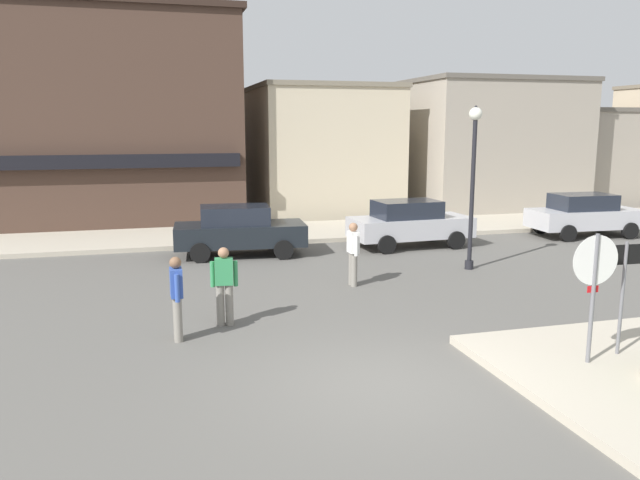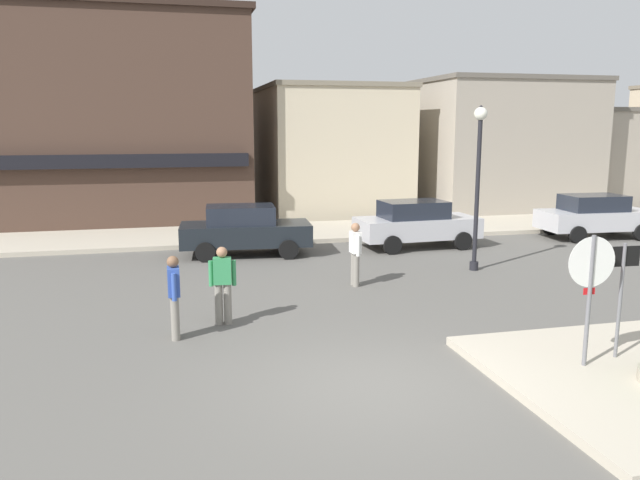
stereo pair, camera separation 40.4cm
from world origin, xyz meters
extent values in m
plane|color=#5B5954|center=(0.00, 0.00, 0.00)|extent=(160.00, 160.00, 0.00)
cube|color=#B7AD99|center=(0.00, 13.81, 0.07)|extent=(80.00, 4.00, 0.15)
cylinder|color=slate|center=(3.45, -0.35, 1.15)|extent=(0.07, 0.07, 2.30)
cylinder|color=red|center=(3.45, -0.33, 1.87)|extent=(0.76, 0.04, 0.76)
cylinder|color=white|center=(3.45, -0.35, 1.87)|extent=(0.82, 0.04, 0.82)
cube|color=red|center=(3.45, -0.34, 1.39)|extent=(0.20, 0.02, 0.11)
cylinder|color=slate|center=(4.21, -0.15, 1.05)|extent=(0.06, 0.06, 2.10)
cube|color=black|center=(4.21, -0.14, 1.88)|extent=(0.60, 0.04, 0.34)
cube|color=white|center=(4.21, -0.13, 1.88)|extent=(0.54, 0.03, 0.29)
cube|color=black|center=(4.21, -0.13, 1.88)|extent=(0.34, 0.02, 0.08)
cylinder|color=black|center=(5.24, 6.88, 2.10)|extent=(0.12, 0.12, 4.20)
cylinder|color=black|center=(5.24, 6.88, 0.12)|extent=(0.24, 0.24, 0.24)
sphere|color=white|center=(5.24, 6.88, 4.31)|extent=(0.36, 0.36, 0.36)
cone|color=black|center=(5.24, 6.88, 4.45)|extent=(0.32, 0.32, 0.18)
cube|color=black|center=(-0.72, 10.47, 0.67)|extent=(4.12, 2.01, 0.66)
cube|color=#1E232D|center=(-0.87, 10.48, 1.28)|extent=(2.18, 1.56, 0.56)
cylinder|color=black|center=(0.58, 11.22, 0.30)|extent=(0.61, 0.23, 0.60)
cylinder|color=black|center=(0.45, 9.53, 0.30)|extent=(0.61, 0.23, 0.60)
cylinder|color=black|center=(-1.89, 11.42, 0.30)|extent=(0.61, 0.23, 0.60)
cylinder|color=black|center=(-2.03, 9.72, 0.30)|extent=(0.61, 0.23, 0.60)
cube|color=#B7B7BC|center=(4.96, 10.39, 0.67)|extent=(4.08, 1.89, 0.66)
cube|color=#1E232D|center=(4.81, 10.38, 1.28)|extent=(2.15, 1.49, 0.56)
cylinder|color=black|center=(6.15, 11.30, 0.30)|extent=(0.61, 0.21, 0.60)
cylinder|color=black|center=(6.24, 9.60, 0.30)|extent=(0.61, 0.21, 0.60)
cylinder|color=black|center=(3.68, 11.17, 0.30)|extent=(0.61, 0.21, 0.60)
cylinder|color=black|center=(3.76, 9.48, 0.30)|extent=(0.61, 0.21, 0.60)
cube|color=#B7B7BC|center=(11.91, 10.54, 0.67)|extent=(4.08, 1.91, 0.66)
cube|color=#1E232D|center=(11.76, 10.55, 1.28)|extent=(2.15, 1.50, 0.56)
cylinder|color=black|center=(13.20, 11.33, 0.30)|extent=(0.61, 0.21, 0.60)
cylinder|color=black|center=(13.11, 9.63, 0.30)|extent=(0.61, 0.21, 0.60)
cylinder|color=black|center=(10.72, 11.46, 0.30)|extent=(0.61, 0.21, 0.60)
cylinder|color=black|center=(10.63, 9.76, 0.30)|extent=(0.61, 0.21, 0.60)
cylinder|color=gray|center=(-2.99, 3.07, 0.42)|extent=(0.16, 0.16, 0.85)
cylinder|color=gray|center=(-2.98, 2.89, 0.42)|extent=(0.16, 0.16, 0.85)
cube|color=#3351A8|center=(-2.98, 2.98, 1.12)|extent=(0.22, 0.36, 0.54)
sphere|color=brown|center=(-2.98, 2.98, 1.50)|extent=(0.22, 0.22, 0.22)
cylinder|color=#3351A8|center=(-2.99, 3.21, 1.07)|extent=(0.09, 0.09, 0.52)
cylinder|color=#3351A8|center=(-2.98, 2.75, 1.07)|extent=(0.09, 0.09, 0.52)
cylinder|color=gray|center=(-2.11, 3.66, 0.42)|extent=(0.16, 0.16, 0.85)
cylinder|color=gray|center=(-1.93, 3.64, 0.42)|extent=(0.16, 0.16, 0.85)
cube|color=#338C51|center=(-2.02, 3.65, 1.12)|extent=(0.38, 0.26, 0.54)
sphere|color=#9E7051|center=(-2.02, 3.65, 1.50)|extent=(0.22, 0.22, 0.22)
cylinder|color=#338C51|center=(-2.25, 3.67, 1.07)|extent=(0.10, 0.10, 0.52)
cylinder|color=#338C51|center=(-1.79, 3.62, 1.07)|extent=(0.10, 0.10, 0.52)
cylinder|color=gray|center=(1.49, 5.91, 0.42)|extent=(0.16, 0.16, 0.85)
cylinder|color=gray|center=(1.48, 6.09, 0.42)|extent=(0.16, 0.16, 0.85)
cube|color=white|center=(1.48, 6.00, 1.12)|extent=(0.23, 0.37, 0.54)
sphere|color=#9E7051|center=(1.48, 6.00, 1.50)|extent=(0.22, 0.22, 0.22)
cylinder|color=white|center=(1.49, 5.77, 1.07)|extent=(0.09, 0.09, 0.52)
cylinder|color=white|center=(1.48, 6.23, 1.07)|extent=(0.09, 0.09, 0.52)
cube|color=#473328|center=(-4.90, 20.75, 4.16)|extent=(10.40, 9.87, 8.32)
cube|color=black|center=(-4.90, 15.66, 2.70)|extent=(9.88, 0.40, 0.50)
cube|color=#2E211A|center=(-4.90, 20.75, 8.44)|extent=(10.72, 10.16, 0.24)
cube|color=beige|center=(4.46, 20.37, 2.80)|extent=(6.14, 7.53, 5.60)
cube|color=gray|center=(4.46, 20.37, 5.70)|extent=(6.26, 7.68, 0.20)
cube|color=#9E9384|center=(12.52, 19.37, 2.98)|extent=(7.61, 7.50, 5.95)
cube|color=#5E584F|center=(12.52, 19.37, 6.05)|extent=(7.76, 7.65, 0.20)
cube|color=#9E9384|center=(19.87, 19.72, 2.32)|extent=(5.71, 6.38, 4.65)
cube|color=#5E584F|center=(19.87, 19.72, 4.75)|extent=(5.82, 6.51, 0.20)
camera|label=1|loc=(-3.39, -8.57, 3.99)|focal=35.00mm
camera|label=2|loc=(-3.00, -8.67, 3.99)|focal=35.00mm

